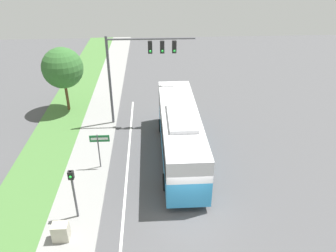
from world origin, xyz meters
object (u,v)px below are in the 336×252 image
at_px(signal_gantry, 137,61).
at_px(street_sign, 99,145).
at_px(utility_cabinet, 61,232).
at_px(bus, 180,131).
at_px(pedestrian_signal, 73,187).

distance_m(signal_gantry, street_sign, 7.52).
relative_size(street_sign, utility_cabinet, 2.72).
xyz_separation_m(bus, utility_cabinet, (-6.47, -7.15, -1.39)).
relative_size(bus, utility_cabinet, 12.15).
distance_m(signal_gantry, utility_cabinet, 13.60).
xyz_separation_m(bus, street_sign, (-5.23, -1.14, -0.17)).
bearing_deg(pedestrian_signal, signal_gantry, 73.60).
bearing_deg(pedestrian_signal, street_sign, 80.65).
distance_m(bus, signal_gantry, 6.68).
height_order(bus, pedestrian_signal, bus).
bearing_deg(pedestrian_signal, utility_cabinet, -108.20).
distance_m(pedestrian_signal, utility_cabinet, 2.20).
relative_size(bus, signal_gantry, 1.59).
xyz_separation_m(bus, signal_gantry, (-2.82, 5.09, 3.28)).
xyz_separation_m(bus, pedestrian_signal, (-5.97, -5.63, 0.11)).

